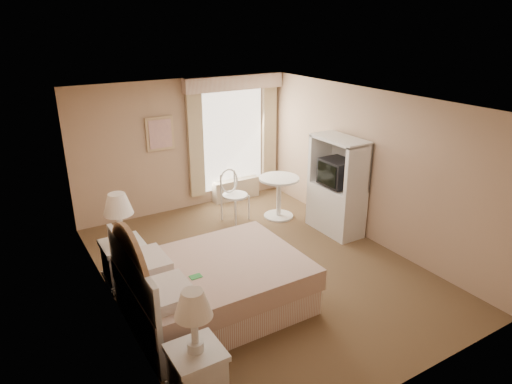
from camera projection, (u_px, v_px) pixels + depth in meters
room at (260, 190)px, 6.43m from camera, size 4.21×5.51×2.51m
window at (234, 135)px, 9.02m from camera, size 2.05×0.22×2.51m
framed_art at (160, 134)px, 8.27m from camera, size 0.52×0.04×0.62m
bed at (208, 286)px, 5.74m from camera, size 2.18×1.72×1.52m
nightstand_near at (196, 361)px, 4.36m from camera, size 0.50×0.50×1.21m
nightstand_far at (123, 252)px, 6.29m from camera, size 0.55×0.55×1.34m
round_table at (279, 191)px, 8.44m from camera, size 0.74×0.74×0.78m
cafe_chair at (232, 191)px, 8.34m from camera, size 0.58×0.58×0.96m
armoire at (337, 193)px, 7.83m from camera, size 0.51×1.01×1.68m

